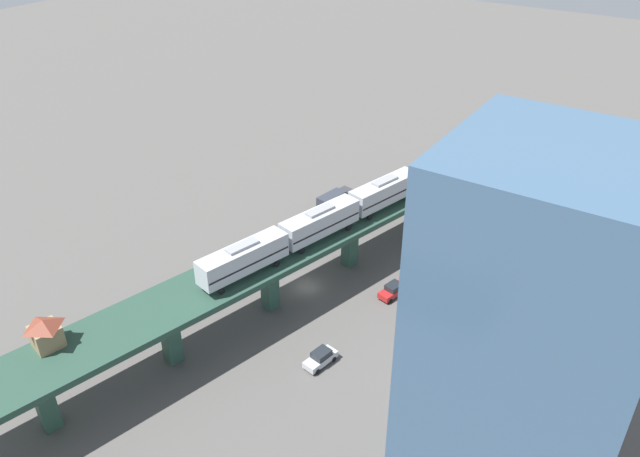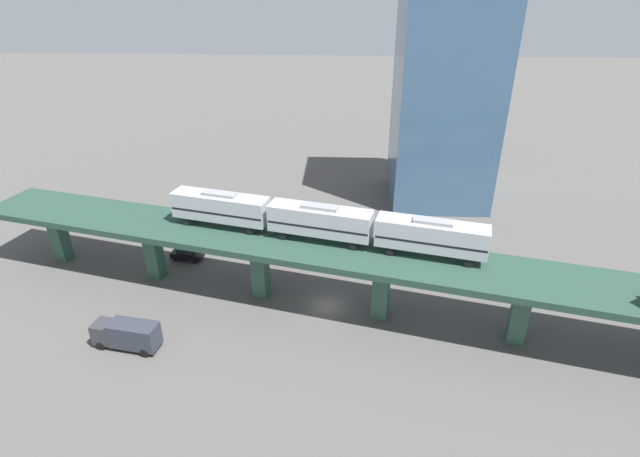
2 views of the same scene
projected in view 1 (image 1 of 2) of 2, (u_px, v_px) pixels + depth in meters
The scene contains 10 objects.
ground_plane at pixel (307, 287), 87.88m from camera, with size 400.00×400.00×0.00m, color #514F4C.
elevated_viaduct at pixel (307, 244), 84.32m from camera, with size 30.38×91.30×8.25m.
subway_train at pixel (320, 222), 82.13m from camera, with size 11.70×36.77×4.45m.
signal_hut at pixel (45, 332), 64.42m from camera, with size 3.90×3.90×3.40m.
street_car_black at pixel (433, 239), 97.00m from camera, with size 2.44×4.61×1.89m.
street_car_red at pixel (393, 290), 85.67m from camera, with size 2.76×4.70×1.89m.
street_car_silver at pixel (321, 358), 74.25m from camera, with size 2.56×4.65×1.89m.
delivery_truck at pixel (335, 200), 105.94m from camera, with size 3.39×7.47×3.20m.
street_lamp at pixel (402, 291), 80.24m from camera, with size 0.44×0.44×6.94m.
office_tower at pixel (526, 357), 49.87m from camera, with size 16.00×16.00×36.00m.
Camera 1 is at (-40.32, 58.24, 52.70)m, focal length 35.00 mm.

